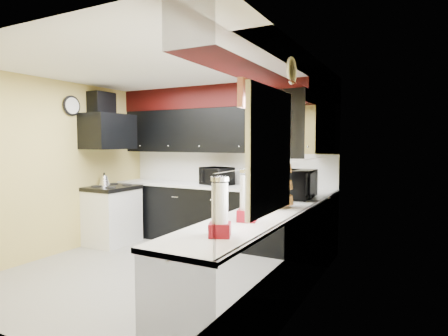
% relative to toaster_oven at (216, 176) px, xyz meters
% --- Properties ---
extents(ground, '(3.60, 3.60, 0.00)m').
position_rel_toaster_oven_xyz_m(ground, '(0.04, -1.53, -1.08)').
color(ground, gray).
rests_on(ground, ground).
extents(wall_back, '(3.60, 0.06, 2.50)m').
position_rel_toaster_oven_xyz_m(wall_back, '(0.04, 0.27, 0.17)').
color(wall_back, '#E0C666').
rests_on(wall_back, ground).
extents(wall_right, '(0.06, 3.60, 2.50)m').
position_rel_toaster_oven_xyz_m(wall_right, '(1.84, -1.53, 0.17)').
color(wall_right, '#E0C666').
rests_on(wall_right, ground).
extents(wall_left, '(0.06, 3.60, 2.50)m').
position_rel_toaster_oven_xyz_m(wall_left, '(-1.76, -1.53, 0.17)').
color(wall_left, '#E0C666').
rests_on(wall_left, ground).
extents(ceiling, '(3.60, 3.60, 0.06)m').
position_rel_toaster_oven_xyz_m(ceiling, '(0.04, -1.53, 1.42)').
color(ceiling, white).
rests_on(ceiling, wall_back).
extents(cab_back, '(3.60, 0.60, 0.90)m').
position_rel_toaster_oven_xyz_m(cab_back, '(0.04, -0.03, -0.63)').
color(cab_back, black).
rests_on(cab_back, ground).
extents(cab_right, '(0.60, 3.00, 0.90)m').
position_rel_toaster_oven_xyz_m(cab_right, '(1.54, -1.83, -0.63)').
color(cab_right, black).
rests_on(cab_right, ground).
extents(counter_back, '(3.62, 0.64, 0.04)m').
position_rel_toaster_oven_xyz_m(counter_back, '(0.04, -0.03, -0.16)').
color(counter_back, white).
rests_on(counter_back, cab_back).
extents(counter_right, '(0.64, 3.02, 0.04)m').
position_rel_toaster_oven_xyz_m(counter_right, '(1.54, -1.83, -0.16)').
color(counter_right, white).
rests_on(counter_right, cab_right).
extents(splash_back, '(3.60, 0.02, 0.50)m').
position_rel_toaster_oven_xyz_m(splash_back, '(0.04, 0.26, 0.11)').
color(splash_back, white).
rests_on(splash_back, counter_back).
extents(splash_right, '(0.02, 3.60, 0.50)m').
position_rel_toaster_oven_xyz_m(splash_right, '(1.83, -1.53, 0.11)').
color(splash_right, white).
rests_on(splash_right, counter_right).
extents(upper_back, '(2.60, 0.35, 0.70)m').
position_rel_toaster_oven_xyz_m(upper_back, '(-0.46, 0.09, 0.72)').
color(upper_back, black).
rests_on(upper_back, wall_back).
extents(upper_right, '(0.35, 1.80, 0.70)m').
position_rel_toaster_oven_xyz_m(upper_right, '(1.67, -0.63, 0.72)').
color(upper_right, black).
rests_on(upper_right, wall_right).
extents(soffit_back, '(3.60, 0.36, 0.35)m').
position_rel_toaster_oven_xyz_m(soffit_back, '(0.04, 0.09, 1.25)').
color(soffit_back, black).
rests_on(soffit_back, wall_back).
extents(soffit_right, '(0.36, 3.24, 0.35)m').
position_rel_toaster_oven_xyz_m(soffit_right, '(1.66, -1.71, 1.25)').
color(soffit_right, black).
rests_on(soffit_right, wall_right).
extents(stove, '(0.60, 0.75, 0.86)m').
position_rel_toaster_oven_xyz_m(stove, '(-1.46, -0.78, -0.65)').
color(stove, white).
rests_on(stove, ground).
extents(cooktop, '(0.62, 0.77, 0.06)m').
position_rel_toaster_oven_xyz_m(cooktop, '(-1.46, -0.78, -0.19)').
color(cooktop, black).
rests_on(cooktop, stove).
extents(hood, '(0.50, 0.78, 0.55)m').
position_rel_toaster_oven_xyz_m(hood, '(-1.51, -0.78, 0.70)').
color(hood, black).
rests_on(hood, wall_left).
extents(hood_duct, '(0.24, 0.40, 0.40)m').
position_rel_toaster_oven_xyz_m(hood_duct, '(-1.64, -0.78, 1.12)').
color(hood_duct, black).
rests_on(hood_duct, wall_left).
extents(window, '(0.03, 0.86, 0.96)m').
position_rel_toaster_oven_xyz_m(window, '(1.83, -2.43, 0.47)').
color(window, white).
rests_on(window, wall_right).
extents(valance, '(0.04, 0.88, 0.20)m').
position_rel_toaster_oven_xyz_m(valance, '(1.77, -2.43, 0.87)').
color(valance, red).
rests_on(valance, wall_right).
extents(pan_top, '(0.03, 0.22, 0.40)m').
position_rel_toaster_oven_xyz_m(pan_top, '(0.86, 0.02, 0.92)').
color(pan_top, black).
rests_on(pan_top, upper_back).
extents(pan_mid, '(0.03, 0.28, 0.46)m').
position_rel_toaster_oven_xyz_m(pan_mid, '(0.86, -0.11, 0.67)').
color(pan_mid, black).
rests_on(pan_mid, upper_back).
extents(pan_low, '(0.03, 0.24, 0.42)m').
position_rel_toaster_oven_xyz_m(pan_low, '(0.86, 0.15, 0.64)').
color(pan_low, black).
rests_on(pan_low, upper_back).
extents(cut_board, '(0.03, 0.26, 0.35)m').
position_rel_toaster_oven_xyz_m(cut_board, '(0.87, -0.23, 0.72)').
color(cut_board, white).
rests_on(cut_board, upper_back).
extents(baskets, '(0.27, 0.27, 0.50)m').
position_rel_toaster_oven_xyz_m(baskets, '(1.56, -1.48, 0.10)').
color(baskets, brown).
rests_on(baskets, upper_right).
extents(clock, '(0.03, 0.30, 0.30)m').
position_rel_toaster_oven_xyz_m(clock, '(-1.73, -1.28, 1.07)').
color(clock, black).
rests_on(clock, wall_left).
extents(deco_plate, '(0.03, 0.24, 0.24)m').
position_rel_toaster_oven_xyz_m(deco_plate, '(1.81, -1.88, 1.17)').
color(deco_plate, white).
rests_on(deco_plate, wall_right).
extents(toaster_oven, '(0.58, 0.53, 0.28)m').
position_rel_toaster_oven_xyz_m(toaster_oven, '(0.00, 0.00, 0.00)').
color(toaster_oven, black).
rests_on(toaster_oven, counter_back).
extents(microwave, '(0.44, 0.62, 0.34)m').
position_rel_toaster_oven_xyz_m(microwave, '(1.52, -0.77, 0.03)').
color(microwave, black).
rests_on(microwave, counter_right).
extents(utensil_crock, '(0.16, 0.16, 0.14)m').
position_rel_toaster_oven_xyz_m(utensil_crock, '(1.14, -0.03, -0.07)').
color(utensil_crock, white).
rests_on(utensil_crock, counter_back).
extents(knife_block, '(0.09, 0.13, 0.20)m').
position_rel_toaster_oven_xyz_m(knife_block, '(1.13, -0.05, -0.04)').
color(knife_block, black).
rests_on(knife_block, counter_back).
extents(kettle, '(0.20, 0.20, 0.16)m').
position_rel_toaster_oven_xyz_m(kettle, '(-1.64, -0.76, -0.08)').
color(kettle, silver).
rests_on(kettle, cooktop).
extents(dispenser_a, '(0.19, 0.19, 0.43)m').
position_rel_toaster_oven_xyz_m(dispenser_a, '(1.56, -2.26, 0.08)').
color(dispenser_a, '#580C19').
rests_on(dispenser_a, counter_right).
extents(dispenser_b, '(0.20, 0.20, 0.41)m').
position_rel_toaster_oven_xyz_m(dispenser_b, '(1.60, -2.83, 0.07)').
color(dispenser_b, '#5B0C10').
rests_on(dispenser_b, counter_right).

